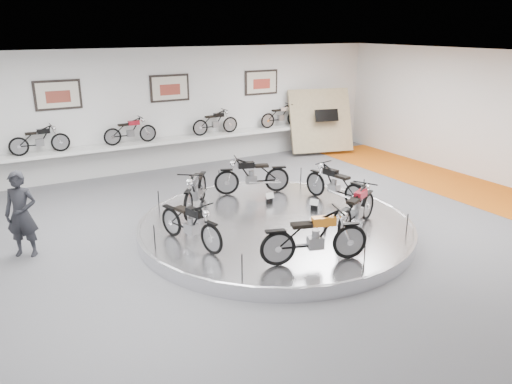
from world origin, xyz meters
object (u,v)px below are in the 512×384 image
bike_c (195,190)px  bike_f (357,208)px  bike_a (335,184)px  bike_b (252,175)px  display_platform (275,227)px  bike_e (315,236)px  visitor (21,214)px  bike_d (190,223)px  shelf (175,140)px

bike_c → bike_f: size_ratio=1.07×
bike_c → bike_f: bike_c is taller
bike_a → bike_f: size_ratio=1.02×
bike_b → bike_a: bearing=149.1°
bike_b → bike_f: bike_b is taller
display_platform → bike_e: bearing=-102.6°
bike_a → visitor: size_ratio=0.92×
display_platform → bike_d: 2.34m
bike_a → bike_f: bike_a is taller
shelf → bike_f: 7.81m
bike_d → bike_c: bearing=137.6°
display_platform → bike_c: bearing=129.4°
bike_d → visitor: size_ratio=0.89×
shelf → display_platform: bearing=-90.0°
bike_b → bike_e: bike_e is taller
bike_b → bike_d: bearing=58.3°
bike_f → visitor: 7.18m
display_platform → visitor: 5.53m
display_platform → bike_d: bearing=-173.4°
visitor → bike_c: bearing=30.3°
bike_e → bike_f: bearing=43.6°
bike_c → display_platform: bearing=76.3°
bike_a → bike_d: bearing=88.6°
shelf → bike_f: size_ratio=6.57×
bike_b → visitor: visitor is taller
bike_a → bike_c: (-3.32, 1.26, 0.03)m
shelf → bike_d: 7.03m
bike_c → visitor: (-3.91, -0.01, 0.10)m
display_platform → bike_f: size_ratio=3.82×
bike_b → bike_c: 1.90m
display_platform → bike_b: 2.22m
bike_d → bike_e: 2.61m
shelf → bike_f: bike_f is taller
bike_f → shelf: bearing=72.8°
shelf → bike_a: bike_a is taller
shelf → bike_f: bearing=-80.2°
shelf → bike_f: (1.33, -7.70, -0.21)m
bike_b → bike_c: (-1.85, -0.44, 0.01)m
bike_c → bike_d: bearing=11.0°
display_platform → bike_b: (0.53, 2.06, 0.67)m
display_platform → visitor: (-5.23, 1.60, 0.77)m
visitor → bike_d: bearing=-1.7°
display_platform → bike_d: (-2.23, -0.26, 0.63)m
bike_f → bike_e: bearing=179.3°
display_platform → bike_e: (-0.49, -2.20, 0.69)m
shelf → visitor: (-5.23, -4.80, -0.08)m
bike_d → visitor: visitor is taller
bike_b → bike_f: bearing=121.8°
display_platform → shelf: (0.00, 6.40, 0.85)m
bike_b → bike_f: size_ratio=1.05×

